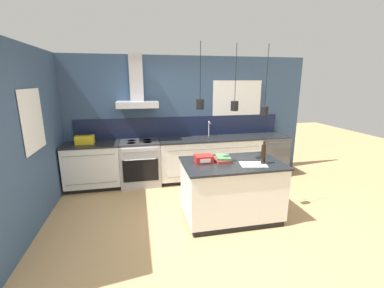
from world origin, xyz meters
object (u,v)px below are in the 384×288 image
at_px(dishwasher, 270,155).
at_px(bottle_on_island, 263,154).
at_px(oven_range, 140,163).
at_px(yellow_toolbox, 85,140).
at_px(red_supply_box, 204,159).
at_px(book_stack, 222,159).

xyz_separation_m(dishwasher, bottle_on_island, (-1.16, -1.84, 0.60)).
relative_size(oven_range, bottle_on_island, 2.60).
bearing_deg(yellow_toolbox, red_supply_box, -39.01).
distance_m(bottle_on_island, book_stack, 0.60).
height_order(bottle_on_island, red_supply_box, bottle_on_island).
xyz_separation_m(bottle_on_island, yellow_toolbox, (-2.78, 1.84, -0.07)).
xyz_separation_m(dishwasher, red_supply_box, (-1.99, -1.58, 0.51)).
distance_m(oven_range, book_stack, 2.06).
xyz_separation_m(bottle_on_island, book_stack, (-0.54, 0.24, -0.11)).
relative_size(bottle_on_island, red_supply_box, 1.37).
xyz_separation_m(oven_range, red_supply_box, (0.92, -1.58, 0.51)).
xyz_separation_m(red_supply_box, yellow_toolbox, (-1.95, 1.58, 0.03)).
bearing_deg(oven_range, bottle_on_island, -46.24).
height_order(book_stack, red_supply_box, red_supply_box).
bearing_deg(book_stack, oven_range, 127.39).
bearing_deg(book_stack, yellow_toolbox, 144.61).
relative_size(dishwasher, book_stack, 2.87).
height_order(red_supply_box, yellow_toolbox, yellow_toolbox).
height_order(oven_range, book_stack, book_stack).
bearing_deg(red_supply_box, dishwasher, 38.51).
distance_m(book_stack, red_supply_box, 0.29).
bearing_deg(book_stack, red_supply_box, 177.88).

